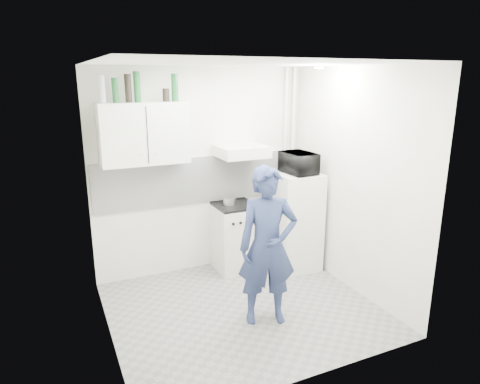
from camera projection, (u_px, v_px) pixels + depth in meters
name	position (u px, v px, depth m)	size (l,w,h in m)	color
floor	(243.00, 309.00, 4.72)	(2.80, 2.80, 0.00)	slate
ceiling	(243.00, 63.00, 4.04)	(2.80, 2.80, 0.00)	white
wall_back	(202.00, 172.00, 5.48)	(2.80, 2.80, 0.00)	white
wall_left	(101.00, 213.00, 3.81)	(2.60, 2.60, 0.00)	white
wall_right	(352.00, 182.00, 4.95)	(2.60, 2.60, 0.00)	white
person	(268.00, 246.00, 4.31)	(0.60, 0.39, 1.64)	navy
stove	(235.00, 238.00, 5.63)	(0.53, 0.53, 0.85)	beige
fridge	(297.00, 221.00, 5.59)	(0.53, 0.53, 1.29)	beige
stove_top	(235.00, 205.00, 5.51)	(0.51, 0.51, 0.03)	black
saucepan	(229.00, 201.00, 5.48)	(0.16, 0.16, 0.09)	silver
microwave	(299.00, 163.00, 5.39)	(0.33, 0.48, 0.27)	black
bottle_a	(102.00, 89.00, 4.58)	(0.07, 0.07, 0.29)	#B2B7BC
bottle_b	(115.00, 90.00, 4.64)	(0.07, 0.07, 0.27)	#144C1E
bottle_c	(128.00, 88.00, 4.69)	(0.07, 0.07, 0.31)	black
bottle_d	(137.00, 87.00, 4.72)	(0.08, 0.08, 0.33)	#144C1E
canister_b	(166.00, 95.00, 4.88)	(0.08, 0.08, 0.15)	black
bottle_e	(175.00, 88.00, 4.90)	(0.08, 0.08, 0.31)	#144C1E
upper_cabinet	(144.00, 133.00, 4.88)	(1.00, 0.35, 0.70)	beige
range_hood	(242.00, 151.00, 5.37)	(0.60, 0.50, 0.14)	beige
backsplash	(202.00, 179.00, 5.49)	(2.74, 0.03, 0.60)	white
pipe_a	(292.00, 164.00, 5.93)	(0.05, 0.05, 2.60)	beige
pipe_b	(285.00, 165.00, 5.88)	(0.04, 0.04, 2.60)	beige
ceiling_spot_fixture	(319.00, 68.00, 4.63)	(0.10, 0.10, 0.02)	white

